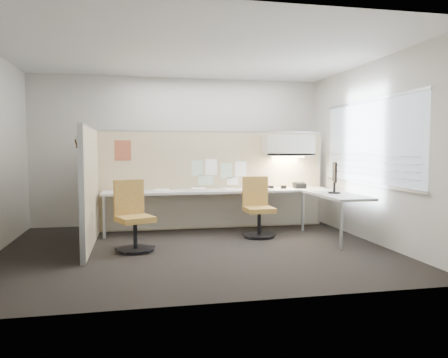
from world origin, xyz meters
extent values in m
cube|color=black|center=(0.00, 0.00, -0.01)|extent=(5.50, 4.50, 0.01)
cube|color=white|center=(0.00, 0.00, 2.80)|extent=(5.50, 4.50, 0.01)
cube|color=beige|center=(0.00, 2.25, 1.40)|extent=(5.50, 0.02, 2.80)
cube|color=beige|center=(0.00, -2.25, 1.40)|extent=(5.50, 0.02, 2.80)
cube|color=beige|center=(2.75, 0.00, 1.40)|extent=(0.02, 4.50, 2.80)
cube|color=#98A2B1|center=(2.73, 0.00, 1.55)|extent=(0.01, 2.80, 1.30)
cube|color=#CDBB8D|center=(0.55, 1.60, 0.88)|extent=(4.10, 0.06, 1.75)
cube|color=#CDBB8D|center=(-1.50, 0.50, 0.88)|extent=(0.06, 2.20, 1.75)
cube|color=beige|center=(0.60, 1.27, 0.71)|extent=(4.00, 0.60, 0.04)
cube|color=beige|center=(2.30, 0.23, 0.71)|extent=(0.60, 1.47, 0.04)
cube|color=beige|center=(0.60, 1.54, 0.34)|extent=(3.90, 0.02, 0.64)
cylinder|color=#A5A8AA|center=(-1.35, 1.02, 0.34)|extent=(0.05, 0.05, 0.69)
cylinder|color=#A5A8AA|center=(2.05, -0.45, 0.34)|extent=(0.05, 0.05, 0.69)
cylinder|color=#A5A8AA|center=(2.05, 1.02, 0.34)|extent=(0.05, 0.05, 0.69)
cube|color=beige|center=(1.90, 1.39, 1.51)|extent=(0.90, 0.36, 0.38)
cube|color=#FFEABF|center=(1.90, 1.39, 1.30)|extent=(0.60, 0.06, 0.02)
cube|color=#8CBF8C|center=(0.25, 1.57, 1.10)|extent=(0.21, 0.00, 0.28)
cube|color=white|center=(0.50, 1.57, 1.12)|extent=(0.21, 0.00, 0.28)
cube|color=#8CBF8C|center=(0.78, 1.57, 1.05)|extent=(0.21, 0.00, 0.28)
cube|color=white|center=(1.05, 1.57, 1.08)|extent=(0.21, 0.00, 0.28)
cube|color=#8CBF8C|center=(0.40, 1.57, 0.88)|extent=(0.28, 0.00, 0.18)
cube|color=white|center=(0.90, 1.57, 0.86)|extent=(0.21, 0.00, 0.14)
cube|color=#EA4D1D|center=(-1.05, 1.57, 1.42)|extent=(0.28, 0.00, 0.35)
cylinder|color=black|center=(-0.86, 0.03, 0.03)|extent=(0.52, 0.52, 0.03)
cylinder|color=black|center=(-0.86, 0.03, 0.23)|extent=(0.06, 0.06, 0.40)
cube|color=#E3AA54|center=(-0.86, 0.03, 0.46)|extent=(0.60, 0.60, 0.08)
cube|color=#E3AA54|center=(-0.94, 0.24, 0.75)|extent=(0.43, 0.22, 0.50)
cylinder|color=black|center=(1.14, 0.63, 0.03)|extent=(0.51, 0.51, 0.03)
cylinder|color=black|center=(1.14, 0.63, 0.23)|extent=(0.06, 0.06, 0.39)
cube|color=#E3AA54|center=(1.14, 0.63, 0.45)|extent=(0.47, 0.47, 0.08)
cube|color=#E3AA54|center=(1.13, 0.85, 0.74)|extent=(0.44, 0.08, 0.49)
cylinder|color=black|center=(2.30, 0.32, 0.74)|extent=(0.20, 0.20, 0.02)
cylinder|color=black|center=(2.30, 0.32, 0.83)|extent=(0.04, 0.04, 0.18)
cube|color=black|center=(2.30, 0.32, 1.08)|extent=(0.19, 0.46, 0.32)
cube|color=black|center=(2.30, 0.32, 1.08)|extent=(0.15, 0.41, 0.28)
cube|color=black|center=(2.09, 1.30, 0.78)|extent=(0.20, 0.19, 0.12)
cylinder|color=black|center=(2.00, 1.32, 0.81)|extent=(0.04, 0.17, 0.04)
cube|color=black|center=(1.55, 1.38, 0.76)|extent=(0.15, 0.08, 0.05)
cube|color=black|center=(1.78, 1.28, 0.76)|extent=(0.12, 0.09, 0.06)
cube|color=silver|center=(-1.50, -0.10, 1.77)|extent=(0.14, 0.02, 0.02)
cylinder|color=silver|center=(-1.57, -0.10, 1.69)|extent=(0.02, 0.02, 0.14)
cube|color=#AD7F4C|center=(-1.57, -0.10, 1.56)|extent=(0.02, 0.43, 0.12)
cube|color=#AD7F4C|center=(-1.60, -0.07, 1.52)|extent=(0.02, 0.43, 0.12)
cube|color=gray|center=(-1.58, -0.15, 0.94)|extent=(0.01, 0.07, 1.08)
cube|color=white|center=(-0.94, 1.23, 0.74)|extent=(0.26, 0.32, 0.02)
cube|color=white|center=(-0.41, 1.32, 0.74)|extent=(0.30, 0.35, 0.02)
cube|color=white|center=(0.22, 1.17, 0.75)|extent=(0.24, 0.31, 0.04)
cube|color=white|center=(0.79, 1.33, 0.74)|extent=(0.25, 0.32, 0.01)
cube|color=white|center=(1.36, 1.22, 0.74)|extent=(0.23, 0.30, 0.02)
cube|color=white|center=(2.25, 0.76, 0.74)|extent=(0.25, 0.32, 0.02)
camera|label=1|loc=(-0.85, -6.19, 1.45)|focal=35.00mm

